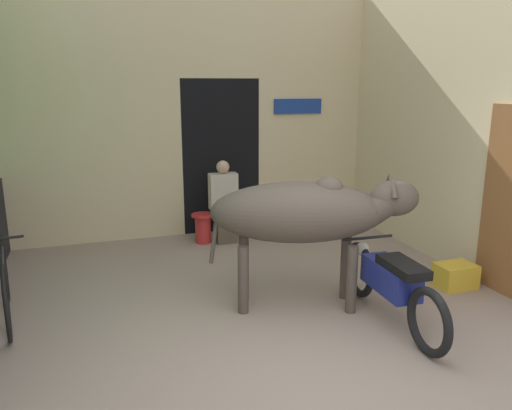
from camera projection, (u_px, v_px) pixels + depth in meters
ground_plane at (313, 379)px, 4.01m from camera, size 30.00×30.00×0.00m
wall_back_with_doorway at (202, 128)px, 7.84m from camera, size 5.53×0.93×3.76m
wall_right_with_door at (450, 121)px, 6.39m from camera, size 0.22×4.28×3.76m
cow at (307, 213)px, 5.12m from camera, size 2.18×1.19×1.43m
motorcycle_near at (390, 282)px, 4.89m from camera, size 0.58×1.91×0.74m
bicycle at (5, 283)px, 4.98m from camera, size 0.44×1.70×0.74m
shopkeeper_seated at (224, 200)px, 7.40m from camera, size 0.42×0.33×1.22m
plastic_stool at (203, 227)px, 7.42m from camera, size 0.34×0.34×0.44m
crate at (455, 276)px, 5.79m from camera, size 0.44×0.32×0.28m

